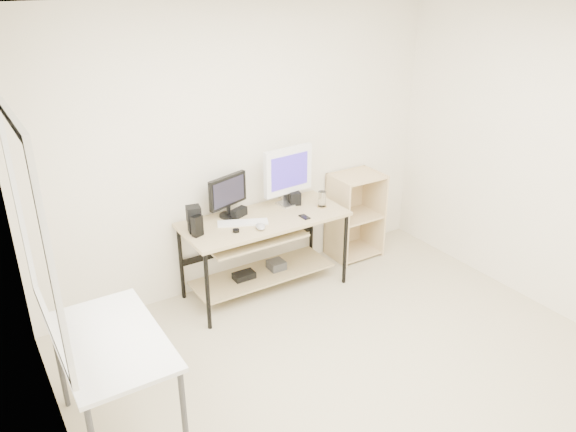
# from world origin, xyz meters

# --- Properties ---
(room) EXTENTS (4.01, 4.01, 2.62)m
(room) POSITION_xyz_m (-0.14, 0.04, 1.32)
(room) COLOR beige
(room) RESTS_ON ground
(desk) EXTENTS (1.50, 0.65, 0.75)m
(desk) POSITION_xyz_m (-0.03, 1.66, 0.54)
(desk) COLOR tan
(desk) RESTS_ON ground
(side_table) EXTENTS (0.60, 1.00, 0.75)m
(side_table) POSITION_xyz_m (-1.68, 0.60, 0.67)
(side_table) COLOR white
(side_table) RESTS_ON ground
(shelf_unit) EXTENTS (0.50, 0.40, 0.90)m
(shelf_unit) POSITION_xyz_m (1.15, 1.82, 0.45)
(shelf_unit) COLOR beige
(shelf_unit) RESTS_ON ground
(black_monitor) EXTENTS (0.41, 0.17, 0.38)m
(black_monitor) POSITION_xyz_m (-0.25, 1.85, 0.97)
(black_monitor) COLOR black
(black_monitor) RESTS_ON desk
(white_imac) EXTENTS (0.52, 0.17, 0.55)m
(white_imac) POSITION_xyz_m (0.35, 1.81, 1.07)
(white_imac) COLOR silver
(white_imac) RESTS_ON desk
(keyboard) EXTENTS (0.45, 0.29, 0.02)m
(keyboard) POSITION_xyz_m (-0.22, 1.65, 0.76)
(keyboard) COLOR white
(keyboard) RESTS_ON desk
(mouse) EXTENTS (0.11, 0.15, 0.04)m
(mouse) POSITION_xyz_m (-0.14, 1.47, 0.77)
(mouse) COLOR #B1B1B7
(mouse) RESTS_ON desk
(center_speaker) EXTENTS (0.17, 0.12, 0.08)m
(center_speaker) POSITION_xyz_m (-0.18, 1.80, 0.79)
(center_speaker) COLOR black
(center_speaker) RESTS_ON desk
(speaker_left) EXTENTS (0.14, 0.14, 0.23)m
(speaker_left) POSITION_xyz_m (-0.64, 1.72, 0.87)
(speaker_left) COLOR black
(speaker_left) RESTS_ON desk
(speaker_right) EXTENTS (0.13, 0.13, 0.12)m
(speaker_right) POSITION_xyz_m (0.40, 1.77, 0.81)
(speaker_right) COLOR black
(speaker_right) RESTS_ON desk
(audio_controller) EXTENTS (0.10, 0.08, 0.18)m
(audio_controller) POSITION_xyz_m (-0.65, 1.63, 0.84)
(audio_controller) COLOR black
(audio_controller) RESTS_ON desk
(volume_puck) EXTENTS (0.06, 0.06, 0.02)m
(volume_puck) POSITION_xyz_m (-0.35, 1.53, 0.76)
(volume_puck) COLOR black
(volume_puck) RESTS_ON desk
(smartphone) EXTENTS (0.06, 0.11, 0.01)m
(smartphone) POSITION_xyz_m (0.31, 1.47, 0.75)
(smartphone) COLOR black
(smartphone) RESTS_ON desk
(coaster) EXTENTS (0.12, 0.12, 0.01)m
(coaster) POSITION_xyz_m (0.58, 1.59, 0.75)
(coaster) COLOR #A9854C
(coaster) RESTS_ON desk
(drinking_glass) EXTENTS (0.09, 0.09, 0.15)m
(drinking_glass) POSITION_xyz_m (0.58, 1.59, 0.83)
(drinking_glass) COLOR white
(drinking_glass) RESTS_ON coaster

